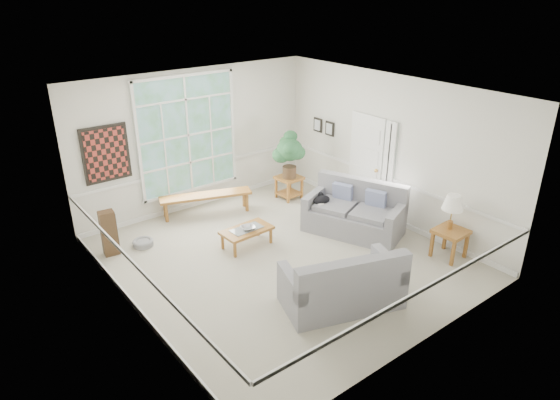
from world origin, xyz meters
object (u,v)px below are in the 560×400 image
at_px(loveseat_front, 342,277).
at_px(end_table, 289,187).
at_px(coffee_table, 247,237).
at_px(loveseat_right, 354,209).
at_px(side_table, 449,243).

distance_m(loveseat_front, end_table, 4.17).
bearing_deg(coffee_table, end_table, 29.95).
bearing_deg(loveseat_right, end_table, 66.07).
bearing_deg(loveseat_front, side_table, 14.99).
bearing_deg(end_table, side_table, -80.95).
relative_size(loveseat_front, end_table, 3.42).
distance_m(loveseat_front, side_table, 2.56).
height_order(end_table, side_table, side_table).
bearing_deg(side_table, loveseat_right, 111.01).
bearing_deg(side_table, coffee_table, 135.93).
bearing_deg(coffee_table, loveseat_front, -89.32).
height_order(loveseat_right, side_table, loveseat_right).
height_order(loveseat_front, side_table, loveseat_front).
relative_size(loveseat_right, side_table, 3.42).
xyz_separation_m(loveseat_front, end_table, (1.93, 3.69, -0.22)).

